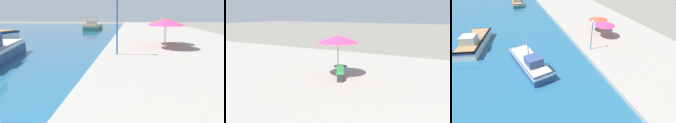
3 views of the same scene
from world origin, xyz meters
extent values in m
cylinder|color=#B7B7B7|center=(7.23, 7.97, 1.67)|extent=(0.06, 0.06, 2.29)
cone|color=#E5387A|center=(7.23, 7.97, 2.88)|extent=(2.43, 2.43, 0.42)
cylinder|color=#333338|center=(7.23, 7.80, 0.55)|extent=(0.44, 0.44, 0.04)
cylinder|color=#333338|center=(7.23, 7.80, 0.88)|extent=(0.08, 0.08, 0.70)
cylinder|color=#4C4742|center=(7.23, 7.80, 1.25)|extent=(0.80, 0.80, 0.04)
cube|color=#2D2D33|center=(6.55, 7.48, 0.75)|extent=(0.45, 0.45, 0.45)
cube|color=#2D8E42|center=(6.55, 7.48, 1.01)|extent=(0.53, 0.53, 0.06)
cube|color=#2D8E42|center=(6.73, 7.57, 1.24)|extent=(0.22, 0.39, 0.40)
camera|label=1|loc=(2.44, 4.01, 3.68)|focal=35.00mm
camera|label=2|loc=(-4.09, 2.05, 4.32)|focal=35.00mm
camera|label=3|loc=(-10.34, -0.06, 13.35)|focal=28.00mm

